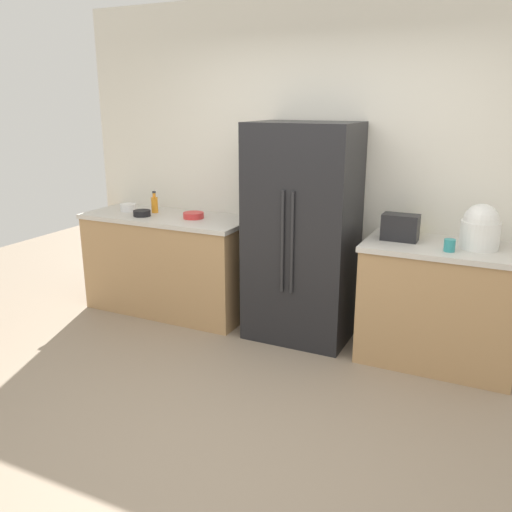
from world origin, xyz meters
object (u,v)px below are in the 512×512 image
at_px(cup_b, 450,245).
at_px(rice_cooker, 480,228).
at_px(cup_a, 414,230).
at_px(bowl_c, 142,213).
at_px(bowl_b, 128,207).
at_px(refrigerator, 302,234).
at_px(bottle_a, 155,204).
at_px(toaster, 400,227).
at_px(bowl_a, 194,215).

bearing_deg(cup_b, rice_cooker, 45.45).
height_order(cup_a, cup_b, same).
height_order(cup_b, bowl_c, cup_b).
bearing_deg(bowl_b, cup_b, -3.38).
relative_size(cup_b, bowl_b, 0.58).
distance_m(refrigerator, bottle_a, 1.52).
bearing_deg(toaster, rice_cooker, 1.17).
distance_m(cup_b, bowl_b, 2.96).
bearing_deg(bowl_b, cup_a, 3.97).
relative_size(bowl_a, bowl_c, 1.17).
height_order(bowl_b, bowl_c, bowl_b).
height_order(bowl_a, bowl_c, bowl_c).
bearing_deg(cup_a, bowl_a, -174.23).
distance_m(toaster, rice_cooker, 0.56).
relative_size(refrigerator, cup_a, 20.23).
relative_size(toaster, bowl_a, 1.44).
relative_size(toaster, rice_cooker, 0.83).
height_order(bottle_a, bowl_c, bottle_a).
height_order(rice_cooker, cup_a, rice_cooker).
relative_size(refrigerator, toaster, 6.66).
distance_m(rice_cooker, cup_a, 0.53).
bearing_deg(bowl_a, bowl_b, 179.32).
bearing_deg(rice_cooker, cup_a, 159.92).
height_order(bottle_a, bowl_a, bottle_a).
relative_size(refrigerator, bottle_a, 8.79).
relative_size(cup_a, bowl_b, 0.58).
bearing_deg(bowl_c, bowl_a, 14.84).
bearing_deg(rice_cooker, bottle_a, 179.23).
relative_size(rice_cooker, bowl_a, 1.73).
distance_m(refrigerator, cup_a, 0.88).
xyz_separation_m(bowl_a, bowl_b, (-0.74, 0.01, 0.01)).
distance_m(cup_a, bowl_b, 2.66).
height_order(cup_b, bowl_b, cup_b).
relative_size(rice_cooker, bowl_b, 2.11).
distance_m(toaster, cup_b, 0.42).
bearing_deg(rice_cooker, refrigerator, -179.13).
xyz_separation_m(toaster, cup_a, (0.07, 0.19, -0.06)).
bearing_deg(refrigerator, bowl_c, -175.46).
distance_m(toaster, bottle_a, 2.30).
xyz_separation_m(rice_cooker, bottle_a, (-2.86, 0.04, -0.07)).
xyz_separation_m(rice_cooker, bowl_b, (-3.14, -0.01, -0.12)).
bearing_deg(bottle_a, bowl_b, -170.89).
relative_size(refrigerator, bowl_c, 11.30).
xyz_separation_m(cup_a, bowl_b, (-2.65, -0.18, -0.01)).
height_order(toaster, bowl_c, toaster).
bearing_deg(cup_a, bowl_b, -176.03).
bearing_deg(bowl_a, toaster, 0.12).
distance_m(refrigerator, rice_cooker, 1.36).
distance_m(cup_a, bowl_a, 1.92).
distance_m(rice_cooker, cup_b, 0.28).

